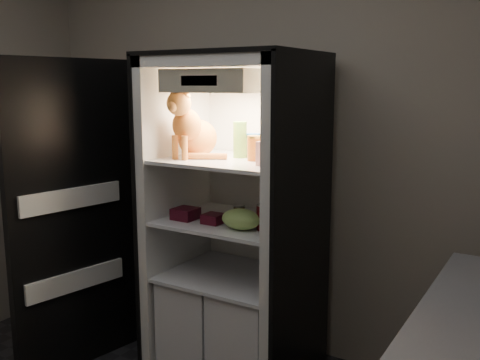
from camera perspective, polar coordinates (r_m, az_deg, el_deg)
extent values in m
plane|color=#A59C8A|center=(3.40, 3.38, 4.23)|extent=(3.60, 0.00, 3.60)
cube|color=white|center=(3.36, 2.26, -3.20)|extent=(0.85, 0.06, 1.85)
cube|color=white|center=(3.31, -6.46, -3.45)|extent=(0.06, 0.70, 1.85)
cube|color=white|center=(2.91, 5.99, -5.38)|extent=(0.06, 0.70, 1.85)
cube|color=white|center=(2.99, -0.68, 12.44)|extent=(0.85, 0.70, 0.06)
cube|color=black|center=(3.34, -7.03, -3.36)|extent=(0.02, 0.72, 1.87)
cube|color=black|center=(2.89, 6.75, -5.49)|extent=(0.02, 0.72, 1.87)
cube|color=black|center=(2.99, -0.68, 13.24)|extent=(0.90, 0.72, 0.02)
cube|color=white|center=(3.00, -0.96, 2.08)|extent=(0.73, 0.62, 0.02)
cube|color=white|center=(3.06, -0.94, -4.41)|extent=(0.73, 0.62, 0.02)
cube|color=white|center=(3.35, -3.52, -13.64)|extent=(0.34, 0.58, 0.48)
cube|color=white|center=(3.18, 1.85, -15.00)|extent=(0.34, 0.58, 0.48)
cube|color=white|center=(3.16, -0.93, -10.20)|extent=(0.73, 0.62, 0.02)
cube|color=beige|center=(2.79, -3.34, 10.53)|extent=(0.52, 0.18, 0.12)
cube|color=black|center=(2.72, -4.38, 10.52)|extent=(0.22, 0.01, 0.05)
cube|color=black|center=(3.33, -16.90, -3.75)|extent=(0.22, 0.87, 1.85)
cube|color=white|center=(3.40, -17.19, -10.12)|extent=(0.18, 0.64, 0.12)
cube|color=white|center=(3.26, -17.65, -1.84)|extent=(0.18, 0.64, 0.12)
ellipsoid|color=orange|center=(3.10, -4.54, 4.44)|extent=(0.21, 0.26, 0.22)
ellipsoid|color=orange|center=(3.01, -5.71, 5.83)|extent=(0.17, 0.15, 0.19)
sphere|color=#C56326|center=(2.95, -6.53, 8.13)|extent=(0.14, 0.14, 0.14)
sphere|color=#C56326|center=(2.91, -7.22, 7.78)|extent=(0.06, 0.06, 0.06)
cone|color=#C56326|center=(2.99, -7.08, 9.43)|extent=(0.05, 0.05, 0.06)
cone|color=#C56326|center=(2.94, -5.79, 9.44)|extent=(0.05, 0.05, 0.06)
cylinder|color=orange|center=(2.99, -6.94, 3.49)|extent=(0.04, 0.04, 0.13)
cylinder|color=orange|center=(2.95, -5.93, 3.41)|extent=(0.04, 0.04, 0.13)
cylinder|color=orange|center=(2.97, -3.77, 2.55)|extent=(0.24, 0.14, 0.04)
cylinder|color=#227F2E|center=(3.04, 0.00, 4.17)|extent=(0.08, 0.08, 0.19)
cylinder|color=#227F2E|center=(3.03, 0.00, 6.09)|extent=(0.08, 0.08, 0.02)
cylinder|color=white|center=(3.08, 1.33, 3.56)|extent=(0.09, 0.09, 0.11)
cylinder|color=blue|center=(3.07, 1.34, 4.79)|extent=(0.10, 0.10, 0.02)
cylinder|color=maroon|center=(2.91, 1.55, 3.28)|extent=(0.08, 0.08, 0.12)
cylinder|color=gold|center=(2.91, 1.55, 4.63)|extent=(0.08, 0.08, 0.01)
cylinder|color=maroon|center=(2.97, 4.29, 3.84)|extent=(0.11, 0.11, 0.17)
cylinder|color=white|center=(2.96, 4.31, 5.61)|extent=(0.11, 0.11, 0.01)
cube|color=white|center=(2.74, 2.70, 2.83)|extent=(0.07, 0.07, 0.12)
cylinder|color=black|center=(2.99, 3.18, -3.47)|extent=(0.06, 0.06, 0.11)
cylinder|color=#B2B2B2|center=(2.98, 3.19, -2.38)|extent=(0.06, 0.06, 0.00)
cylinder|color=black|center=(2.89, 3.97, -3.98)|extent=(0.06, 0.06, 0.11)
cylinder|color=#B2B2B2|center=(2.87, 3.99, -2.84)|extent=(0.06, 0.06, 0.00)
cylinder|color=black|center=(2.84, 2.50, -4.04)|extent=(0.07, 0.07, 0.13)
cylinder|color=#B2B2B2|center=(2.82, 2.51, -2.69)|extent=(0.07, 0.07, 0.00)
cylinder|color=brown|center=(3.04, -0.09, -3.58)|extent=(0.06, 0.06, 0.08)
cylinder|color=#B2B2B2|center=(3.03, -0.09, -2.76)|extent=(0.07, 0.07, 0.01)
ellipsoid|color=#88C059|center=(2.85, 0.11, -4.19)|extent=(0.22, 0.16, 0.11)
cube|color=#540E21|center=(3.08, -5.84, -3.58)|extent=(0.13, 0.13, 0.06)
cube|color=#540E21|center=(2.98, -2.86, -4.13)|extent=(0.11, 0.11, 0.05)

